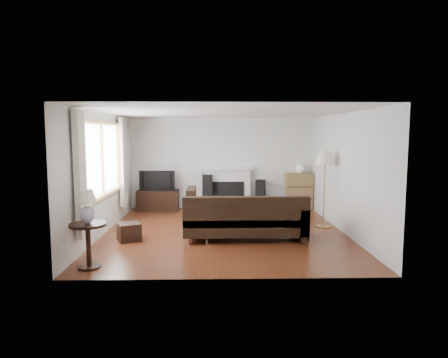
{
  "coord_description": "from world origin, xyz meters",
  "views": [
    {
      "loc": [
        -0.2,
        -8.26,
        2.06
      ],
      "look_at": [
        0.0,
        0.3,
        1.1
      ],
      "focal_mm": 32.0,
      "sensor_mm": 36.0,
      "label": 1
    }
  ],
  "objects_px": {
    "tv_stand": "(158,200)",
    "floor_lamp": "(324,189)",
    "coffee_table": "(240,215)",
    "bookshelf": "(299,191)",
    "sectional_sofa": "(245,218)",
    "side_table": "(88,246)"
  },
  "relations": [
    {
      "from": "floor_lamp",
      "to": "sectional_sofa",
      "type": "bearing_deg",
      "value": -153.03
    },
    {
      "from": "sectional_sofa",
      "to": "coffee_table",
      "type": "xyz_separation_m",
      "value": [
        -0.01,
        1.25,
        -0.2
      ]
    },
    {
      "from": "bookshelf",
      "to": "sectional_sofa",
      "type": "bearing_deg",
      "value": -119.26
    },
    {
      "from": "bookshelf",
      "to": "floor_lamp",
      "type": "height_order",
      "value": "floor_lamp"
    },
    {
      "from": "floor_lamp",
      "to": "side_table",
      "type": "bearing_deg",
      "value": -148.95
    },
    {
      "from": "tv_stand",
      "to": "bookshelf",
      "type": "distance_m",
      "value": 3.85
    },
    {
      "from": "floor_lamp",
      "to": "coffee_table",
      "type": "bearing_deg",
      "value": 170.28
    },
    {
      "from": "coffee_table",
      "to": "side_table",
      "type": "distance_m",
      "value": 3.89
    },
    {
      "from": "bookshelf",
      "to": "sectional_sofa",
      "type": "distance_m",
      "value": 3.5
    },
    {
      "from": "tv_stand",
      "to": "sectional_sofa",
      "type": "height_order",
      "value": "sectional_sofa"
    },
    {
      "from": "coffee_table",
      "to": "bookshelf",
      "type": "bearing_deg",
      "value": 53.61
    },
    {
      "from": "coffee_table",
      "to": "floor_lamp",
      "type": "height_order",
      "value": "floor_lamp"
    },
    {
      "from": "tv_stand",
      "to": "coffee_table",
      "type": "xyz_separation_m",
      "value": [
        2.12,
        -1.75,
        -0.06
      ]
    },
    {
      "from": "sectional_sofa",
      "to": "floor_lamp",
      "type": "bearing_deg",
      "value": 26.97
    },
    {
      "from": "bookshelf",
      "to": "tv_stand",
      "type": "bearing_deg",
      "value": -179.12
    },
    {
      "from": "bookshelf",
      "to": "coffee_table",
      "type": "xyz_separation_m",
      "value": [
        -1.72,
        -1.81,
        -0.29
      ]
    },
    {
      "from": "tv_stand",
      "to": "floor_lamp",
      "type": "bearing_deg",
      "value": -27.47
    },
    {
      "from": "coffee_table",
      "to": "sectional_sofa",
      "type": "bearing_deg",
      "value": -82.2
    },
    {
      "from": "tv_stand",
      "to": "floor_lamp",
      "type": "relative_size",
      "value": 0.64
    },
    {
      "from": "tv_stand",
      "to": "coffee_table",
      "type": "height_order",
      "value": "tv_stand"
    },
    {
      "from": "tv_stand",
      "to": "coffee_table",
      "type": "bearing_deg",
      "value": -39.43
    },
    {
      "from": "bookshelf",
      "to": "side_table",
      "type": "xyz_separation_m",
      "value": [
        -4.25,
        -4.75,
        -0.16
      ]
    }
  ]
}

